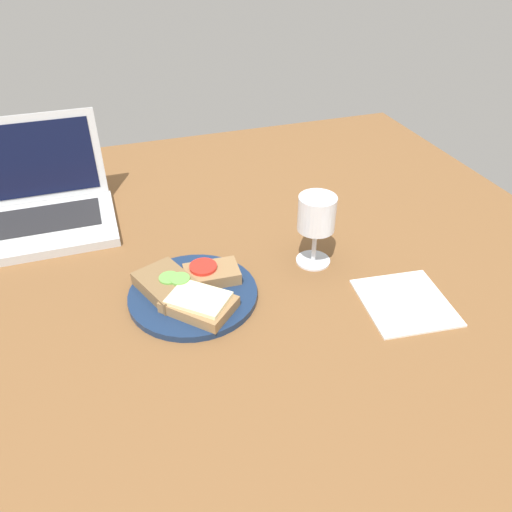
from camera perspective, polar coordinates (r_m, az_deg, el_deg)
wooden_table at (r=91.47cm, az=-1.80°, el=-3.57°), size 140.00×140.00×3.00cm
plate at (r=87.22cm, az=-7.19°, el=-4.37°), size 22.29×22.29×1.20cm
sandwich_with_cheese at (r=82.52cm, az=-6.53°, el=-5.36°), size 13.33×13.44×2.62cm
sandwich_with_tomato at (r=88.54cm, az=-5.17°, el=-1.99°), size 9.80×6.51×2.79cm
sandwich_with_cucumber at (r=87.41cm, az=-10.17°, el=-3.04°), size 11.30×13.11×2.84cm
wine_glass at (r=90.46cm, az=6.93°, el=4.44°), size 6.89×6.89×13.89cm
laptop at (r=114.39cm, az=-24.27°, el=5.00°), size 32.56×24.65×20.39cm
napkin at (r=89.27cm, az=16.67°, el=-5.09°), size 15.93×16.63×0.40cm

